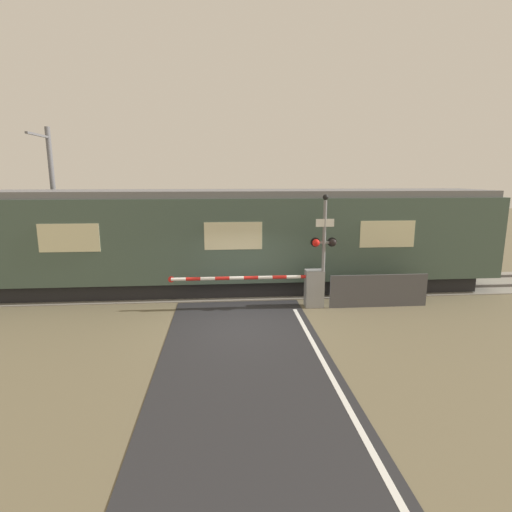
{
  "coord_description": "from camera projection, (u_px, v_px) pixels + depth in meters",
  "views": [
    {
      "loc": [
        -0.48,
        -11.25,
        4.28
      ],
      "look_at": [
        0.62,
        1.92,
        1.63
      ],
      "focal_mm": 28.0,
      "sensor_mm": 36.0,
      "label": 1
    }
  ],
  "objects": [
    {
      "name": "train",
      "position": [
        232.0,
        239.0,
        15.07
      ],
      "size": [
        19.64,
        3.02,
        3.77
      ],
      "color": "black",
      "rests_on": "ground_plane"
    },
    {
      "name": "signal_post",
      "position": [
        324.0,
        245.0,
        12.8
      ],
      "size": [
        0.85,
        0.26,
        3.72
      ],
      "color": "gray",
      "rests_on": "ground_plane"
    },
    {
      "name": "roadside_fence",
      "position": [
        379.0,
        291.0,
        13.2
      ],
      "size": [
        3.29,
        0.06,
        1.1
      ],
      "color": "#4C4C51",
      "rests_on": "ground_plane"
    },
    {
      "name": "catenary_pole",
      "position": [
        54.0,
        202.0,
        16.16
      ],
      "size": [
        0.2,
        1.9,
        6.18
      ],
      "color": "slate",
      "rests_on": "ground_plane"
    },
    {
      "name": "track_bed",
      "position": [
        236.0,
        288.0,
        15.46
      ],
      "size": [
        36.0,
        3.2,
        0.13
      ],
      "color": "gray",
      "rests_on": "ground_plane"
    },
    {
      "name": "crossing_barrier",
      "position": [
        304.0,
        287.0,
        13.2
      ],
      "size": [
        5.07,
        0.44,
        1.24
      ],
      "color": "gray",
      "rests_on": "ground_plane"
    },
    {
      "name": "ground_plane",
      "position": [
        241.0,
        323.0,
        11.87
      ],
      "size": [
        80.0,
        80.0,
        0.0
      ],
      "primitive_type": "plane",
      "color": "#6B6047"
    }
  ]
}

